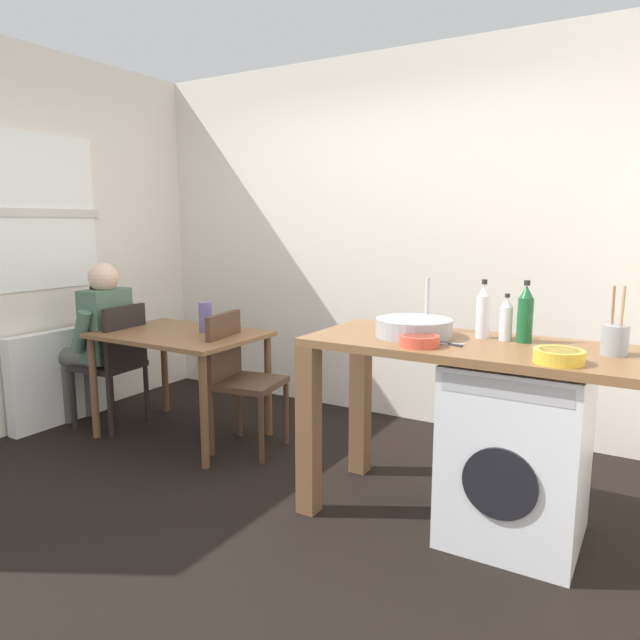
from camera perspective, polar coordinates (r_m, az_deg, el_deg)
ground_plane at (r=3.29m, az=-6.45°, el=-17.36°), size 5.46×5.46×0.00m
wall_back at (r=4.45m, az=7.07°, el=7.75°), size 4.60×0.10×2.70m
radiator at (r=4.76m, az=-24.08°, el=-5.08°), size 0.10×0.80×0.70m
dining_table at (r=4.11m, az=-13.52°, el=-2.51°), size 1.10×0.76×0.74m
chair_person_seat at (r=4.47m, az=-19.33°, el=-3.60°), size 0.43×0.43×0.90m
chair_opposite at (r=3.86m, az=-7.94°, el=-5.18°), size 0.46×0.46×0.90m
seated_person at (r=4.56m, az=-20.86°, el=-1.36°), size 0.51×0.52×1.20m
kitchen_counter at (r=2.96m, az=9.97°, el=-4.71°), size 1.50×0.68×0.92m
washing_machine at (r=2.94m, az=18.62°, el=-12.00°), size 0.60×0.61×0.86m
sink_basin at (r=2.94m, az=9.15°, el=-0.74°), size 0.38×0.38×0.09m
tap at (r=3.09m, az=10.43°, el=1.51°), size 0.02×0.02×0.28m
bottle_tall_green at (r=2.96m, az=15.66°, el=0.79°), size 0.07×0.07×0.29m
bottle_squat_brown at (r=2.93m, az=17.73°, el=0.06°), size 0.06×0.06×0.23m
bottle_clear_small at (r=2.91m, az=19.42°, el=0.50°), size 0.07×0.07×0.29m
mixing_bowl at (r=2.72m, az=9.68°, el=-1.94°), size 0.18×0.18×0.05m
utensil_crock at (r=2.79m, az=26.86°, el=-1.69°), size 0.11×0.11×0.30m
colander at (r=2.55m, az=22.31°, el=-3.23°), size 0.20×0.20×0.06m
vase at (r=4.05m, az=-11.12°, el=0.27°), size 0.09×0.09×0.21m
scissors at (r=2.78m, az=12.43°, el=-2.28°), size 0.15×0.06×0.01m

